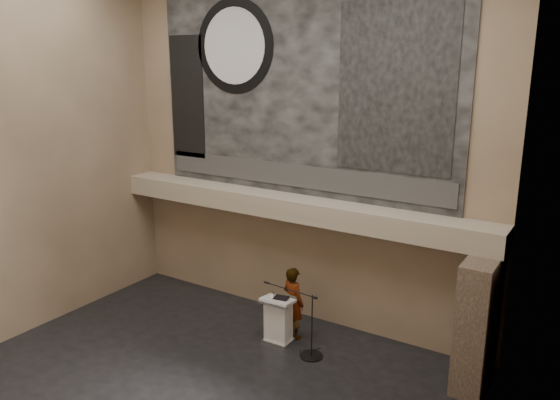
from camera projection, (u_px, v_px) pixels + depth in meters
The scene contains 19 objects.
floor at pixel (194, 388), 10.93m from camera, with size 10.00×10.00×0.00m, color black.
wall_back at pixel (298, 151), 13.13m from camera, with size 10.00×0.02×8.50m, color #77644C.
wall_left at pixel (21, 156), 12.46m from camera, with size 0.02×8.00×8.50m, color #77644C.
wall_right at pixel (467, 225), 7.27m from camera, with size 0.02×8.00×8.50m, color #77644C.
soffit at pixel (289, 207), 13.13m from camera, with size 10.00×0.80×0.50m, color tan.
sprinkler_left at pixel (235, 209), 13.99m from camera, with size 0.04×0.04×0.06m, color #B2893D.
sprinkler_right at pixel (360, 231), 12.17m from camera, with size 0.04×0.04×0.06m, color #B2893D.
banner at pixel (298, 90), 12.74m from camera, with size 8.00×0.05×5.00m, color black.
banner_text_strip at pixel (296, 176), 13.23m from camera, with size 7.76×0.02×0.55m, color #313131.
banner_clock_rim at pixel (234, 46), 13.40m from camera, with size 2.30×2.30×0.02m, color black.
banner_clock_face at pixel (234, 46), 13.38m from camera, with size 1.84×1.84×0.02m, color silver.
banner_building_print at pixel (395, 88), 11.44m from camera, with size 2.60×0.02×3.60m, color black.
banner_brick_print at pixel (187, 97), 14.55m from camera, with size 1.10×0.02×3.20m, color black.
stone_pier at pixel (477, 323), 10.75m from camera, with size 0.60×1.40×2.70m, color #46362B.
lectern at pixel (278, 320), 12.57m from camera, with size 0.74×0.54×1.13m.
binder at pixel (281, 298), 12.42m from camera, with size 0.32×0.26×0.04m, color black.
papers at pixel (273, 298), 12.46m from camera, with size 0.20×0.27×0.01m, color white.
speaker_person at pixel (293, 303), 12.76m from camera, with size 0.63×0.42×1.74m, color white.
mic_stand at pixel (310, 346), 12.07m from camera, with size 1.59×0.52×1.47m.
Camera 1 is at (6.62, -7.21, 6.39)m, focal length 35.00 mm.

